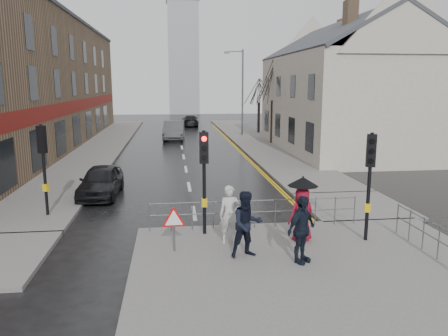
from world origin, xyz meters
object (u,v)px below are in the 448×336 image
object	(u,v)px
pedestrian_b	(247,224)
pedestrian_with_umbrella	(302,206)
car_parked	(101,181)
pedestrian_a	(230,215)
pedestrian_d	(301,229)
car_mid	(174,130)

from	to	relation	value
pedestrian_b	pedestrian_with_umbrella	bearing A→B (deg)	17.23
pedestrian_with_umbrella	car_parked	xyz separation A→B (m)	(-7.16, 6.96, -0.57)
pedestrian_a	pedestrian_with_umbrella	world-z (taller)	pedestrian_with_umbrella
pedestrian_with_umbrella	car_parked	size ratio (longest dim) A/B	0.50
pedestrian_with_umbrella	pedestrian_d	world-z (taller)	pedestrian_with_umbrella
car_parked	pedestrian_d	bearing A→B (deg)	-49.67
pedestrian_b	pedestrian_d	size ratio (longest dim) A/B	1.01
car_parked	pedestrian_with_umbrella	bearing A→B (deg)	-41.54
pedestrian_b	pedestrian_with_umbrella	xyz separation A→B (m)	(1.91, 1.05, 0.17)
pedestrian_b	pedestrian_with_umbrella	world-z (taller)	pedestrian_with_umbrella
pedestrian_a	pedestrian_with_umbrella	distance (m)	2.26
pedestrian_a	car_mid	size ratio (longest dim) A/B	0.35
car_mid	pedestrian_a	bearing A→B (deg)	-83.67
car_mid	pedestrian_with_umbrella	bearing A→B (deg)	-78.97
car_parked	pedestrian_a	bearing A→B (deg)	-51.80
pedestrian_b	car_mid	size ratio (longest dim) A/B	0.37
pedestrian_a	pedestrian_with_umbrella	xyz separation A→B (m)	(2.25, -0.09, 0.22)
pedestrian_b	pedestrian_d	world-z (taller)	pedestrian_b
car_parked	pedestrian_b	bearing A→B (deg)	-54.14
pedestrian_with_umbrella	pedestrian_d	xyz separation A→B (m)	(-0.51, -1.64, -0.17)
pedestrian_a	pedestrian_d	world-z (taller)	pedestrian_d
car_parked	car_mid	bearing A→B (deg)	82.98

